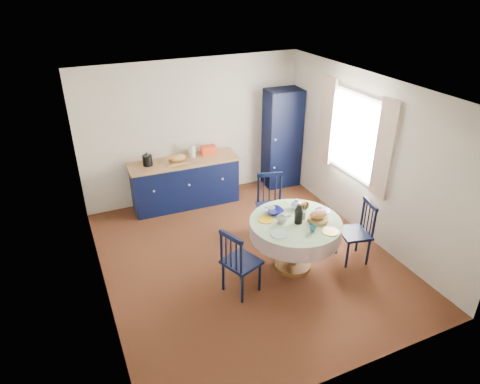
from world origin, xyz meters
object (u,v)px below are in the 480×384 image
object	(u,v)px
chair_right	(357,231)
pantry_cabinet	(282,138)
dining_table	(296,228)
mug_a	(282,220)
mug_d	(271,210)
chair_far	(271,205)
mug_b	(313,228)
cobalt_bowl	(274,211)
chair_left	(239,262)
kitchen_counter	(185,181)
mug_c	(305,206)

from	to	relation	value
chair_right	pantry_cabinet	bearing A→B (deg)	-172.70
pantry_cabinet	dining_table	size ratio (longest dim) A/B	1.49
mug_a	mug_d	bearing A→B (deg)	92.93
pantry_cabinet	chair_far	xyz separation A→B (m)	(-1.01, -1.51, -0.43)
dining_table	mug_b	size ratio (longest dim) A/B	12.94
dining_table	mug_d	distance (m)	0.42
chair_far	mug_a	world-z (taller)	chair_far
dining_table	cobalt_bowl	distance (m)	0.39
chair_left	chair_right	world-z (taller)	chair_left
chair_right	mug_b	world-z (taller)	chair_right
chair_left	mug_a	size ratio (longest dim) A/B	7.37
mug_b	pantry_cabinet	bearing A→B (deg)	68.66
kitchen_counter	mug_c	world-z (taller)	kitchen_counter
mug_a	mug_d	size ratio (longest dim) A/B	1.16
chair_right	chair_far	bearing A→B (deg)	-133.19
pantry_cabinet	chair_right	bearing A→B (deg)	-90.94
chair_left	mug_d	size ratio (longest dim) A/B	8.54
chair_far	mug_d	world-z (taller)	chair_far
mug_b	dining_table	bearing A→B (deg)	102.37
mug_a	mug_b	world-z (taller)	mug_a
dining_table	chair_right	size ratio (longest dim) A/B	1.34
kitchen_counter	mug_d	world-z (taller)	kitchen_counter
chair_left	mug_c	size ratio (longest dim) A/B	8.28
kitchen_counter	mug_a	world-z (taller)	kitchen_counter
mug_a	mug_b	size ratio (longest dim) A/B	1.34
chair_left	cobalt_bowl	xyz separation A→B (m)	(0.75, 0.49, 0.30)
chair_far	mug_d	bearing A→B (deg)	-104.87
mug_c	chair_right	bearing A→B (deg)	-35.52
chair_far	cobalt_bowl	bearing A→B (deg)	-100.91
chair_left	chair_far	xyz separation A→B (m)	(1.05, 1.11, 0.02)
dining_table	chair_left	world-z (taller)	dining_table
kitchen_counter	mug_c	xyz separation A→B (m)	(1.11, -2.16, 0.36)
kitchen_counter	cobalt_bowl	xyz separation A→B (m)	(0.66, -2.09, 0.35)
cobalt_bowl	mug_b	bearing A→B (deg)	-68.47
kitchen_counter	cobalt_bowl	distance (m)	2.22
mug_d	cobalt_bowl	size ratio (longest dim) A/B	0.46
dining_table	cobalt_bowl	bearing A→B (deg)	119.44
chair_far	chair_right	bearing A→B (deg)	-40.96
kitchen_counter	chair_right	size ratio (longest dim) A/B	2.06
pantry_cabinet	dining_table	bearing A→B (deg)	-110.96
mug_b	mug_c	distance (m)	0.58
chair_far	mug_c	bearing A→B (deg)	-62.40
chair_far	mug_a	bearing A→B (deg)	-95.76
mug_b	mug_c	size ratio (longest dim) A/B	0.84
kitchen_counter	dining_table	xyz separation A→B (m)	(0.83, -2.40, 0.20)
pantry_cabinet	chair_far	distance (m)	1.87
dining_table	mug_c	world-z (taller)	dining_table
pantry_cabinet	mug_a	distance (m)	2.76
chair_far	chair_right	xyz separation A→B (m)	(0.78, -1.14, -0.03)
mug_a	cobalt_bowl	xyz separation A→B (m)	(0.04, 0.27, -0.02)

